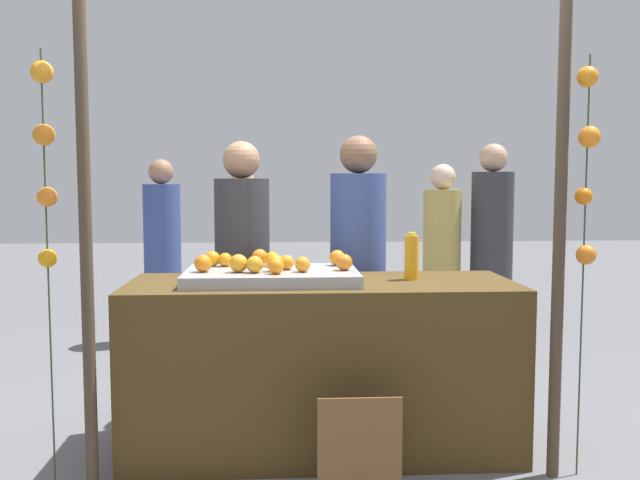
% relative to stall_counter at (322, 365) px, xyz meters
% --- Properties ---
extents(ground_plane, '(24.00, 24.00, 0.00)m').
position_rel_stall_counter_xyz_m(ground_plane, '(0.00, 0.00, -0.44)').
color(ground_plane, slate).
extents(stall_counter, '(1.97, 0.74, 0.87)m').
position_rel_stall_counter_xyz_m(stall_counter, '(0.00, 0.00, 0.00)').
color(stall_counter, '#4C3819').
rests_on(stall_counter, ground_plane).
extents(orange_tray, '(0.87, 0.57, 0.06)m').
position_rel_stall_counter_xyz_m(orange_tray, '(-0.25, 0.01, 0.47)').
color(orange_tray, '#9EA0A5').
rests_on(orange_tray, stall_counter).
extents(orange_0, '(0.08, 0.08, 0.08)m').
position_rel_stall_counter_xyz_m(orange_0, '(-0.10, -0.08, 0.53)').
color(orange_0, orange).
rests_on(orange_0, orange_tray).
extents(orange_1, '(0.08, 0.08, 0.08)m').
position_rel_stall_counter_xyz_m(orange_1, '(-0.57, 0.18, 0.54)').
color(orange_1, orange).
rests_on(orange_1, orange_tray).
extents(orange_2, '(0.08, 0.08, 0.08)m').
position_rel_stall_counter_xyz_m(orange_2, '(-0.18, 0.02, 0.53)').
color(orange_2, orange).
rests_on(orange_2, orange_tray).
extents(orange_3, '(0.08, 0.08, 0.08)m').
position_rel_stall_counter_xyz_m(orange_3, '(-0.25, 0.15, 0.54)').
color(orange_3, orange).
rests_on(orange_3, orange_tray).
extents(orange_4, '(0.08, 0.08, 0.08)m').
position_rel_stall_counter_xyz_m(orange_4, '(-0.34, -0.10, 0.54)').
color(orange_4, orange).
rests_on(orange_4, orange_tray).
extents(orange_5, '(0.09, 0.09, 0.09)m').
position_rel_stall_counter_xyz_m(orange_5, '(-0.59, -0.05, 0.54)').
color(orange_5, orange).
rests_on(orange_5, orange_tray).
extents(orange_6, '(0.09, 0.09, 0.09)m').
position_rel_stall_counter_xyz_m(orange_6, '(-0.42, -0.07, 0.54)').
color(orange_6, orange).
rests_on(orange_6, orange_tray).
extents(orange_7, '(0.08, 0.08, 0.08)m').
position_rel_stall_counter_xyz_m(orange_7, '(-0.23, -0.15, 0.53)').
color(orange_7, orange).
rests_on(orange_7, orange_tray).
extents(orange_8, '(0.07, 0.07, 0.07)m').
position_rel_stall_counter_xyz_m(orange_8, '(-0.50, 0.17, 0.53)').
color(orange_8, orange).
rests_on(orange_8, orange_tray).
extents(orange_9, '(0.08, 0.08, 0.08)m').
position_rel_stall_counter_xyz_m(orange_9, '(-0.32, 0.24, 0.54)').
color(orange_9, orange).
rests_on(orange_9, orange_tray).
extents(orange_10, '(0.08, 0.08, 0.08)m').
position_rel_stall_counter_xyz_m(orange_10, '(0.11, -0.03, 0.54)').
color(orange_10, orange).
rests_on(orange_10, orange_tray).
extents(orange_11, '(0.09, 0.09, 0.09)m').
position_rel_stall_counter_xyz_m(orange_11, '(-0.24, -0.05, 0.54)').
color(orange_11, orange).
rests_on(orange_11, orange_tray).
extents(orange_12, '(0.08, 0.08, 0.08)m').
position_rel_stall_counter_xyz_m(orange_12, '(0.09, 0.17, 0.54)').
color(orange_12, orange).
rests_on(orange_12, orange_tray).
extents(juice_bottle, '(0.07, 0.07, 0.25)m').
position_rel_stall_counter_xyz_m(juice_bottle, '(0.47, 0.04, 0.55)').
color(juice_bottle, orange).
rests_on(juice_bottle, stall_counter).
extents(chalkboard_sign, '(0.37, 0.03, 0.47)m').
position_rel_stall_counter_xyz_m(chalkboard_sign, '(0.13, -0.60, -0.21)').
color(chalkboard_sign, brown).
rests_on(chalkboard_sign, ground_plane).
extents(vendor_left, '(0.32, 0.32, 1.62)m').
position_rel_stall_counter_xyz_m(vendor_left, '(-0.43, 0.59, 0.32)').
color(vendor_left, '#333338').
rests_on(vendor_left, ground_plane).
extents(vendor_right, '(0.33, 0.33, 1.65)m').
position_rel_stall_counter_xyz_m(vendor_right, '(0.25, 0.57, 0.33)').
color(vendor_right, '#384C8C').
rests_on(vendor_right, ground_plane).
extents(crowd_person_0, '(0.34, 0.34, 1.68)m').
position_rel_stall_counter_xyz_m(crowd_person_0, '(1.51, 2.00, 0.35)').
color(crowd_person_0, '#333338').
rests_on(crowd_person_0, ground_plane).
extents(crowd_person_1, '(0.31, 0.31, 1.57)m').
position_rel_stall_counter_xyz_m(crowd_person_1, '(-1.21, 2.45, 0.29)').
color(crowd_person_1, '#384C8C').
rests_on(crowd_person_1, ground_plane).
extents(crowd_person_2, '(0.30, 0.30, 1.52)m').
position_rel_stall_counter_xyz_m(crowd_person_2, '(1.10, 2.01, 0.27)').
color(crowd_person_2, tan).
rests_on(crowd_person_2, ground_plane).
extents(crowd_person_3, '(0.30, 0.30, 1.49)m').
position_rel_stall_counter_xyz_m(crowd_person_3, '(-0.53, 2.56, 0.26)').
color(crowd_person_3, '#99999E').
rests_on(crowd_person_3, ground_plane).
extents(canopy_post_left, '(0.06, 0.06, 2.20)m').
position_rel_stall_counter_xyz_m(canopy_post_left, '(-1.06, -0.41, 0.66)').
color(canopy_post_left, '#473828').
rests_on(canopy_post_left, ground_plane).
extents(canopy_post_right, '(0.06, 0.06, 2.20)m').
position_rel_stall_counter_xyz_m(canopy_post_right, '(1.06, -0.41, 0.66)').
color(canopy_post_right, '#473828').
rests_on(canopy_post_right, ground_plane).
extents(garland_strand_left, '(0.10, 0.10, 1.95)m').
position_rel_stall_counter_xyz_m(garland_strand_left, '(-1.23, -0.41, 1.05)').
color(garland_strand_left, '#2D4C23').
rests_on(garland_strand_left, ground_plane).
extents(garland_strand_right, '(0.11, 0.10, 1.95)m').
position_rel_stall_counter_xyz_m(garland_strand_right, '(1.18, -0.41, 1.02)').
color(garland_strand_right, '#2D4C23').
rests_on(garland_strand_right, ground_plane).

